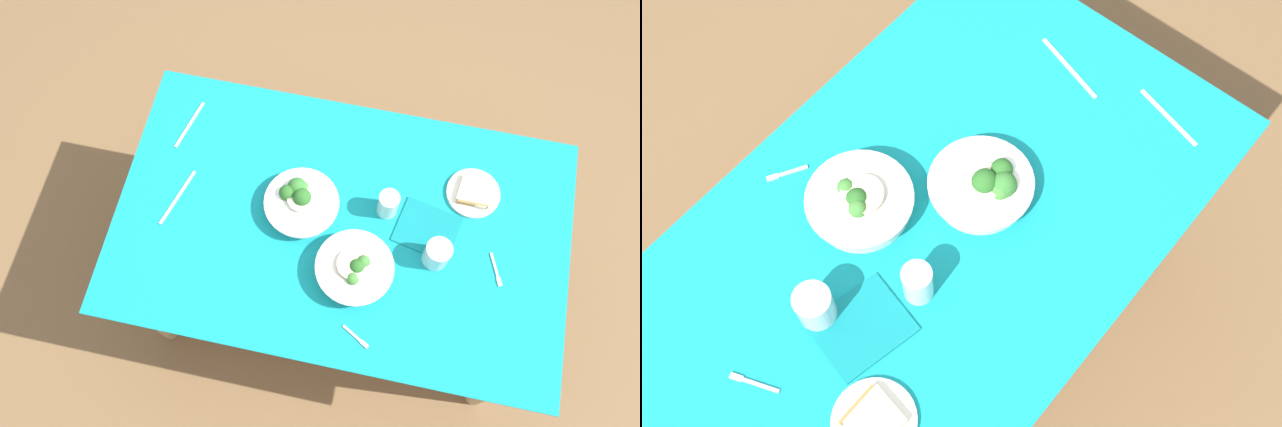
% 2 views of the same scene
% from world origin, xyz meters
% --- Properties ---
extents(ground_plane, '(6.00, 6.00, 0.00)m').
position_xyz_m(ground_plane, '(0.00, 0.00, 0.00)').
color(ground_plane, brown).
extents(dining_table, '(1.46, 0.89, 0.70)m').
position_xyz_m(dining_table, '(0.00, 0.00, 0.60)').
color(dining_table, teal).
rests_on(dining_table, ground_plane).
extents(broccoli_bowl_far, '(0.24, 0.24, 0.09)m').
position_xyz_m(broccoli_bowl_far, '(-0.14, 0.04, 0.74)').
color(broccoli_bowl_far, white).
rests_on(broccoli_bowl_far, dining_table).
extents(broccoli_bowl_near, '(0.24, 0.24, 0.09)m').
position_xyz_m(broccoli_bowl_near, '(0.07, -0.15, 0.74)').
color(broccoli_bowl_near, silver).
rests_on(broccoli_bowl_near, dining_table).
extents(bread_side_plate, '(0.17, 0.17, 0.03)m').
position_xyz_m(bread_side_plate, '(0.40, 0.20, 0.71)').
color(bread_side_plate, silver).
rests_on(bread_side_plate, dining_table).
extents(water_glass_center, '(0.07, 0.07, 0.10)m').
position_xyz_m(water_glass_center, '(0.13, 0.08, 0.75)').
color(water_glass_center, silver).
rests_on(water_glass_center, dining_table).
extents(water_glass_side, '(0.08, 0.08, 0.10)m').
position_xyz_m(water_glass_side, '(0.31, -0.05, 0.75)').
color(water_glass_side, silver).
rests_on(water_glass_side, dining_table).
extents(fork_by_far_bowl, '(0.09, 0.06, 0.00)m').
position_xyz_m(fork_by_far_bowl, '(0.12, -0.34, 0.70)').
color(fork_by_far_bowl, '#B7B7BC').
rests_on(fork_by_far_bowl, dining_table).
extents(fork_by_near_bowl, '(0.05, 0.11, 0.00)m').
position_xyz_m(fork_by_near_bowl, '(0.50, -0.05, 0.70)').
color(fork_by_near_bowl, '#B7B7BC').
rests_on(fork_by_near_bowl, dining_table).
extents(table_knife_left, '(0.06, 0.19, 0.00)m').
position_xyz_m(table_knife_left, '(-0.58, 0.25, 0.70)').
color(table_knife_left, '#B7B7BC').
rests_on(table_knife_left, dining_table).
extents(table_knife_right, '(0.07, 0.21, 0.00)m').
position_xyz_m(table_knife_right, '(-0.54, -0.02, 0.70)').
color(table_knife_right, '#B7B7BC').
rests_on(table_knife_right, dining_table).
extents(napkin_folded_upper, '(0.22, 0.20, 0.01)m').
position_xyz_m(napkin_folded_upper, '(0.27, 0.04, 0.70)').
color(napkin_folded_upper, '#0F777D').
rests_on(napkin_folded_upper, dining_table).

